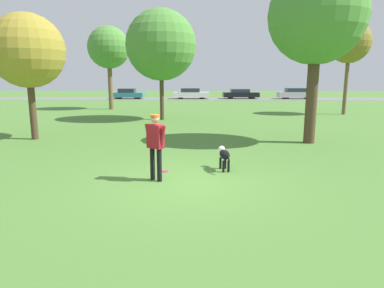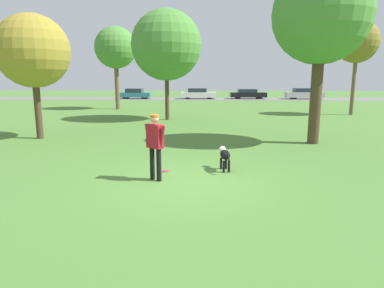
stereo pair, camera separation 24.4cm
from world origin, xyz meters
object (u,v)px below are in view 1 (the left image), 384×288
frisbee (165,171)px  tree_near_left (27,51)px  tree_mid_center (161,45)px  parked_car_black (241,94)px  tree_far_right (349,43)px  tree_far_left (109,48)px  tree_near_right (317,16)px  dog (224,155)px  parked_car_teal (128,94)px  parked_car_silver (296,94)px  parked_car_white (191,94)px  person (155,141)px

frisbee → tree_near_left: (-6.33, 5.21, 3.80)m
tree_mid_center → tree_near_left: (-4.94, -7.15, -0.86)m
parked_car_black → tree_far_right: bearing=-75.6°
tree_far_left → tree_near_right: size_ratio=0.97×
dog → parked_car_black: bearing=-16.9°
tree_far_right → parked_car_teal: bearing=138.1°
tree_near_left → parked_car_teal: bearing=93.3°
tree_near_left → parked_car_silver: 34.82m
tree_near_left → parked_car_white: (6.32, 28.44, -3.15)m
tree_far_left → parked_car_black: bearing=48.5°
tree_mid_center → parked_car_silver: bearing=55.8°
tree_mid_center → tree_near_left: 8.73m
frisbee → parked_car_black: parked_car_black is taller
tree_mid_center → parked_car_black: 23.31m
parked_car_white → parked_car_black: parked_car_white is taller
dog → parked_car_silver: size_ratio=0.23×
tree_near_right → tree_mid_center: bearing=132.2°
tree_mid_center → parked_car_black: bearing=70.5°
tree_mid_center → parked_car_black: (7.65, 21.64, -4.06)m
parked_car_teal → parked_car_white: parked_car_white is taller
dog → parked_car_silver: parked_car_silver is taller
tree_far_left → tree_far_right: size_ratio=1.04×
tree_near_right → tree_far_right: bearing=61.6°
dog → parked_car_teal: bearing=6.9°
parked_car_white → parked_car_teal: bearing=178.9°
person → parked_car_black: person is taller
tree_mid_center → tree_near_right: (7.03, -7.76, 0.41)m
frisbee → dog: bearing=7.3°
tree_far_right → tree_near_left: bearing=-149.5°
person → parked_car_black: size_ratio=0.39×
person → dog: person is taller
parked_car_white → tree_far_left: bearing=-117.0°
tree_mid_center → tree_far_left: bearing=125.5°
tree_far_right → tree_near_right: size_ratio=0.94×
tree_mid_center → tree_near_left: size_ratio=1.27×
tree_far_left → parked_car_silver: 24.77m
dog → tree_far_left: size_ratio=0.16×
tree_near_right → frisbee: bearing=-140.8°
tree_mid_center → parked_car_teal: (-6.57, 21.15, -4.04)m
tree_far_left → parked_car_black: 19.80m
tree_far_left → parked_car_silver: size_ratio=1.49×
tree_mid_center → tree_far_right: tree_mid_center is taller
parked_car_black → frisbee: bearing=-102.8°
parked_car_teal → parked_car_white: size_ratio=0.87×
dog → parked_car_black: size_ratio=0.24×
tree_mid_center → parked_car_silver: tree_mid_center is taller
dog → tree_far_left: bearing=13.8°
parked_car_teal → tree_mid_center: bearing=-72.0°
tree_far_right → tree_near_right: bearing=-118.4°
parked_car_silver → tree_near_right: bearing=-105.2°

